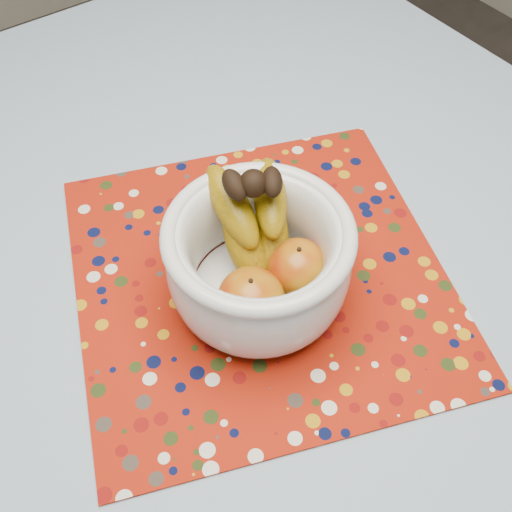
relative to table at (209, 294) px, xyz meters
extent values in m
plane|color=#2D2826|center=(0.00, 0.00, -0.67)|extent=(4.00, 4.00, 0.00)
cube|color=olive|center=(0.00, 0.00, 0.06)|extent=(1.20, 1.20, 0.04)
cylinder|color=olive|center=(0.53, 0.53, -0.32)|extent=(0.06, 0.06, 0.71)
cylinder|color=brown|center=(0.78, 0.02, -0.47)|extent=(0.03, 0.03, 0.41)
cube|color=slate|center=(0.00, 0.00, 0.08)|extent=(1.32, 1.32, 0.01)
cube|color=maroon|center=(0.04, -0.07, 0.09)|extent=(0.59, 0.59, 0.00)
cylinder|color=silver|center=(0.02, -0.09, 0.10)|extent=(0.11, 0.11, 0.01)
cylinder|color=silver|center=(0.02, -0.09, 0.11)|extent=(0.16, 0.16, 0.01)
torus|color=silver|center=(0.02, -0.09, 0.21)|extent=(0.21, 0.21, 0.02)
ellipsoid|color=maroon|center=(-0.01, -0.12, 0.15)|extent=(0.08, 0.08, 0.07)
ellipsoid|color=maroon|center=(0.06, -0.12, 0.15)|extent=(0.07, 0.07, 0.07)
sphere|color=black|center=(0.04, -0.05, 0.24)|extent=(0.03, 0.03, 0.03)
camera|label=1|loc=(-0.22, -0.43, 0.71)|focal=42.00mm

